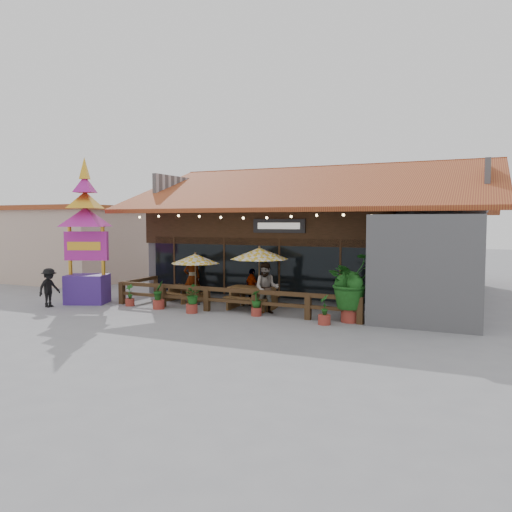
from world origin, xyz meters
The scene contains 19 objects.
ground centered at (0.00, 0.00, 0.00)m, with size 100.00×100.00×0.00m, color gray.
restaurant_building centered at (0.26, 6.61, 2.21)m, with size 15.50×14.73×6.09m.
patio_railing centered at (-2.25, -0.27, 0.61)m, with size 10.00×2.60×0.92m.
neighbor_building centered at (-15.00, 6.00, 2.14)m, with size 8.40×8.40×4.22m.
umbrella_left centered at (-3.67, 0.62, 1.86)m, with size 2.56×2.56×2.13m.
umbrella_right centered at (-0.94, 0.85, 2.13)m, with size 2.77×2.77×2.44m.
picnic_table_left centered at (-4.51, 1.03, 0.45)m, with size 1.70×1.57×0.67m.
picnic_table_right centered at (-1.12, 0.63, 0.58)m, with size 1.81×1.57×0.86m.
thai_sign_tower centered at (-7.89, -0.98, 3.40)m, with size 3.08×3.08×6.43m.
tropical_plant centered at (2.92, -0.29, 1.33)m, with size 2.20×2.23×2.33m.
diner_a centered at (-4.33, 1.42, 0.97)m, with size 0.71×0.47×1.95m, color #3B2212.
diner_b centered at (-0.25, -0.02, 0.94)m, with size 0.91×0.71×1.88m, color #3B2212.
diner_c centered at (-1.44, 1.28, 0.75)m, with size 0.88×0.37×1.50m, color #3B2212.
pedestrian centered at (-8.61, -2.30, 0.77)m, with size 1.00×0.57×1.54m, color black.
planter_a centered at (-5.89, -0.77, 0.37)m, with size 0.36×0.36×0.88m.
planter_b centered at (-4.43, -0.87, 0.49)m, with size 0.44×0.45×1.09m.
planter_c centered at (-2.80, -1.09, 0.58)m, with size 0.79×0.75×1.04m.
planter_d centered at (-0.40, -0.62, 0.44)m, with size 0.47×0.47×0.92m.
planter_e centered at (2.25, -1.07, 0.42)m, with size 0.41×0.42×1.00m.
Camera 1 is at (6.88, -16.69, 3.39)m, focal length 35.00 mm.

